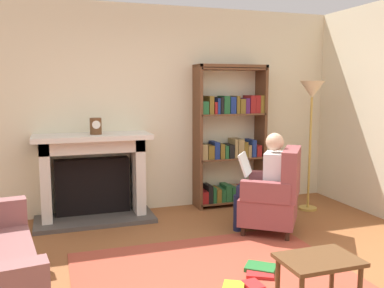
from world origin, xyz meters
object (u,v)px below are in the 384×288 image
at_px(armchair_reading, 275,196).
at_px(floor_lamp, 312,101).
at_px(bookshelf, 230,139).
at_px(side_table, 319,267).
at_px(mantel_clock, 96,126).
at_px(seated_reader, 265,178).
at_px(fireplace, 93,174).

relative_size(armchair_reading, floor_lamp, 0.56).
bearing_deg(bookshelf, side_table, -101.15).
bearing_deg(mantel_clock, floor_lamp, -8.71).
distance_m(mantel_clock, floor_lamp, 2.78).
xyz_separation_m(seated_reader, side_table, (-0.50, -1.73, -0.25)).
bearing_deg(fireplace, mantel_clock, -67.20).
relative_size(bookshelf, armchair_reading, 2.00).
bearing_deg(seated_reader, armchair_reading, 90.00).
height_order(bookshelf, armchair_reading, bookshelf).
height_order(seated_reader, floor_lamp, floor_lamp).
distance_m(seated_reader, floor_lamp, 1.41).
distance_m(mantel_clock, armchair_reading, 2.27).
relative_size(fireplace, mantel_clock, 7.25).
bearing_deg(seated_reader, bookshelf, -146.77).
distance_m(armchair_reading, seated_reader, 0.23).
height_order(fireplace, side_table, fireplace).
bearing_deg(fireplace, armchair_reading, -31.58).
relative_size(fireplace, seated_reader, 1.26).
distance_m(fireplace, seated_reader, 2.11).
relative_size(armchair_reading, seated_reader, 0.85).
bearing_deg(bookshelf, floor_lamp, -31.37).
relative_size(fireplace, side_table, 2.56).
height_order(fireplace, floor_lamp, floor_lamp).
bearing_deg(floor_lamp, side_table, -122.58).
relative_size(fireplace, bookshelf, 0.74).
bearing_deg(side_table, mantel_clock, 114.87).
relative_size(bookshelf, floor_lamp, 1.13).
xyz_separation_m(armchair_reading, floor_lamp, (0.88, 0.65, 1.04)).
xyz_separation_m(armchair_reading, side_table, (-0.59, -1.66, -0.05)).
height_order(mantel_clock, armchair_reading, mantel_clock).
height_order(seated_reader, side_table, seated_reader).
relative_size(fireplace, floor_lamp, 0.83).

